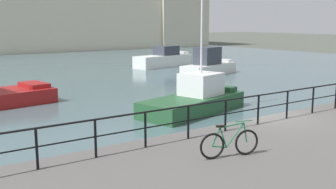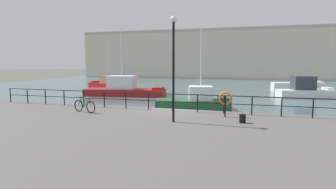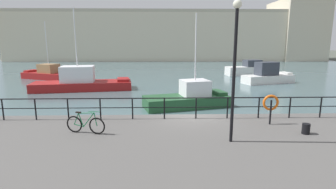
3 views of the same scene
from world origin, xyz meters
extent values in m
plane|color=#4C5147|center=(0.00, 0.00, 0.00)|extent=(240.00, 240.00, 0.00)
cube|color=#476066|center=(0.00, 30.20, 0.01)|extent=(80.00, 60.00, 0.01)
cube|color=#565451|center=(0.00, -6.50, 0.43)|extent=(56.00, 13.00, 0.87)
cube|color=beige|center=(0.00, 54.26, 5.51)|extent=(75.05, 12.61, 11.03)
cube|color=#B1A993|center=(0.00, 48.25, 11.38)|extent=(75.05, 0.60, 0.70)
cube|color=white|center=(10.87, 23.23, 0.59)|extent=(6.67, 3.04, 1.17)
cube|color=#333842|center=(11.33, 23.31, 1.64)|extent=(2.45, 2.03, 0.92)
cube|color=white|center=(13.53, 23.70, 1.30)|extent=(1.00, 1.47, 0.24)
cube|color=white|center=(10.61, 15.84, 0.47)|extent=(6.13, 3.49, 0.91)
cube|color=#333842|center=(10.35, 15.77, 1.65)|extent=(2.60, 2.02, 1.47)
cube|color=white|center=(12.95, 16.53, 1.04)|extent=(1.05, 1.50, 0.24)
cube|color=maroon|center=(-15.87, 20.12, 0.40)|extent=(6.53, 4.56, 0.77)
cube|color=#997047|center=(-15.44, 19.93, 1.33)|extent=(2.67, 2.42, 1.10)
cube|color=maroon|center=(-18.23, 21.13, 0.90)|extent=(1.32, 1.79, 0.24)
cylinder|color=silver|center=(-15.44, 19.93, 4.45)|extent=(0.10, 0.10, 5.15)
cube|color=#23512D|center=(0.33, 5.08, 0.41)|extent=(6.41, 3.79, 0.80)
cube|color=silver|center=(0.97, 5.25, 1.37)|extent=(2.26, 2.07, 1.12)
cube|color=#23512D|center=(2.77, 5.72, 0.93)|extent=(1.11, 1.76, 0.24)
cylinder|color=silver|center=(0.97, 5.25, 4.25)|extent=(0.10, 0.10, 4.63)
cube|color=maroon|center=(-9.08, 12.17, 0.41)|extent=(9.57, 4.08, 0.80)
cube|color=silver|center=(-9.47, 12.11, 1.57)|extent=(3.31, 2.58, 1.52)
cube|color=maroon|center=(-5.23, 12.74, 0.93)|extent=(1.38, 2.07, 0.24)
cylinder|color=silver|center=(-9.47, 12.11, 5.02)|extent=(0.10, 0.10, 5.38)
cylinder|color=black|center=(-12.39, -0.75, 1.39)|extent=(0.07, 0.07, 1.05)
cylinder|color=black|center=(-10.81, -0.75, 1.39)|extent=(0.07, 0.07, 1.05)
cylinder|color=black|center=(-9.23, -0.75, 1.39)|extent=(0.07, 0.07, 1.05)
cylinder|color=black|center=(-7.65, -0.75, 1.39)|extent=(0.07, 0.07, 1.05)
cylinder|color=black|center=(-6.07, -0.75, 1.39)|extent=(0.07, 0.07, 1.05)
cylinder|color=black|center=(-4.49, -0.75, 1.39)|extent=(0.07, 0.07, 1.05)
cylinder|color=black|center=(-2.91, -0.75, 1.39)|extent=(0.07, 0.07, 1.05)
cylinder|color=black|center=(-1.32, -0.75, 1.39)|extent=(0.07, 0.07, 1.05)
cylinder|color=black|center=(0.26, -0.75, 1.39)|extent=(0.07, 0.07, 1.05)
cylinder|color=black|center=(1.84, -0.75, 1.39)|extent=(0.07, 0.07, 1.05)
cylinder|color=black|center=(3.42, -0.75, 1.39)|extent=(0.07, 0.07, 1.05)
cylinder|color=black|center=(5.00, -0.75, 1.39)|extent=(0.07, 0.07, 1.05)
cylinder|color=black|center=(6.58, -0.75, 1.39)|extent=(0.07, 0.07, 1.05)
cylinder|color=black|center=(8.16, -0.75, 1.39)|extent=(0.07, 0.07, 1.05)
cylinder|color=black|center=(0.26, -0.75, 1.92)|extent=(25.29, 0.06, 0.06)
cylinder|color=black|center=(0.26, -0.75, 1.45)|extent=(25.29, 0.04, 0.04)
torus|color=black|center=(-4.15, -2.94, 1.23)|extent=(0.71, 0.24, 0.72)
torus|color=black|center=(-5.17, -2.67, 1.23)|extent=(0.71, 0.24, 0.72)
cylinder|color=#146638|center=(-4.50, -2.85, 1.47)|extent=(0.54, 0.18, 0.66)
cylinder|color=#146638|center=(-4.85, -2.76, 1.43)|extent=(0.24, 0.09, 0.58)
cylinder|color=#146638|center=(-4.60, -2.82, 1.75)|extent=(0.71, 0.22, 0.11)
cylinder|color=#146638|center=(-4.96, -2.73, 1.19)|extent=(0.43, 0.15, 0.12)
cylinder|color=#146638|center=(-5.06, -2.70, 1.47)|extent=(0.26, 0.10, 0.51)
cylinder|color=#146638|center=(-4.20, -2.93, 1.51)|extent=(0.14, 0.07, 0.57)
cube|color=black|center=(-4.95, -2.73, 1.76)|extent=(0.24, 0.14, 0.05)
cylinder|color=#146638|center=(-4.25, -2.91, 1.84)|extent=(0.51, 0.16, 0.02)
cylinder|color=black|center=(4.55, -3.14, 1.09)|extent=(0.32, 0.32, 0.44)
cylinder|color=black|center=(3.58, -1.81, 1.44)|extent=(0.08, 0.08, 1.15)
torus|color=orange|center=(3.58, -1.75, 1.89)|extent=(0.75, 0.11, 0.75)
cylinder|color=black|center=(1.20, -3.90, 3.34)|extent=(0.12, 0.12, 4.94)
sphere|color=silver|center=(1.20, -3.90, 5.95)|extent=(0.32, 0.32, 0.32)
camera|label=1|loc=(-12.08, -10.52, 4.50)|focal=43.40mm
camera|label=2|loc=(4.88, -17.20, 3.86)|focal=29.72mm
camera|label=3|loc=(-1.51, -13.55, 4.68)|focal=28.43mm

